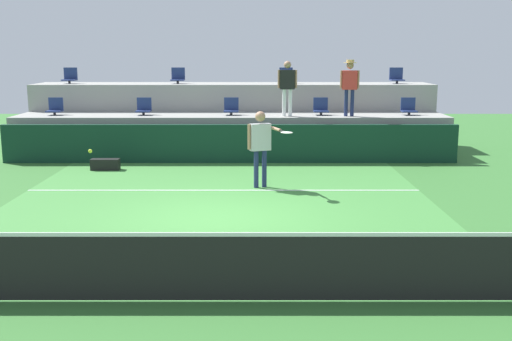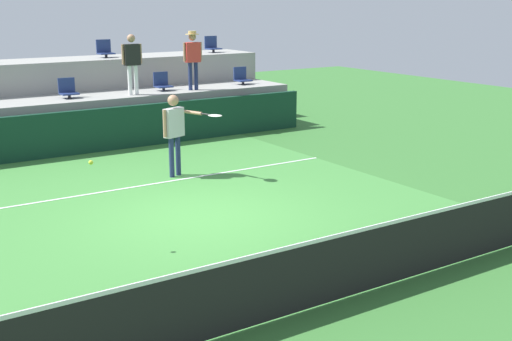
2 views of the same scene
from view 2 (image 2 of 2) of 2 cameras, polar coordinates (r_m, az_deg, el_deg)
ground_plane at (r=11.88m, az=-4.76°, el=-3.92°), size 40.00×40.00×0.00m
court_inner_paint at (r=12.73m, az=-6.91°, el=-2.70°), size 9.00×10.00×0.01m
court_service_line at (r=13.95m, az=-9.47°, el=-1.24°), size 9.00×0.06×0.00m
tennis_net at (r=8.61m, az=8.11°, el=-7.78°), size 10.48×0.08×1.07m
sponsor_backboard at (r=17.11m, az=-14.45°, el=3.27°), size 13.00×0.16×1.10m
seating_tier_lower at (r=18.31m, az=-15.80°, el=4.14°), size 13.00×1.80×1.25m
seating_tier_upper at (r=19.96m, az=-17.47°, el=6.07°), size 13.00×1.80×2.10m
stadium_chair_lower_center at (r=18.13m, az=-15.92°, el=6.72°), size 0.44×0.40×0.52m
stadium_chair_lower_right at (r=19.10m, az=-8.10°, el=7.49°), size 0.44×0.40×0.52m
stadium_chair_lower_far_right at (r=20.36m, az=-1.25°, el=8.06°), size 0.44×0.40×0.52m
stadium_chair_upper_right at (r=20.30m, az=-12.91°, el=10.09°), size 0.44×0.40×0.52m
stadium_chair_upper_far_right at (r=21.83m, az=-3.80°, el=10.70°), size 0.44×0.40×0.52m
tennis_player at (r=14.33m, az=-6.98°, el=3.78°), size 1.05×1.15×1.79m
spectator_in_white at (r=18.25m, az=-10.65°, el=9.45°), size 0.57×0.22×1.62m
spectator_with_hat at (r=19.03m, az=-5.48°, el=9.94°), size 0.57×0.41×1.66m
tennis_ball at (r=10.06m, az=-14.06°, el=0.68°), size 0.07×0.07×0.07m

